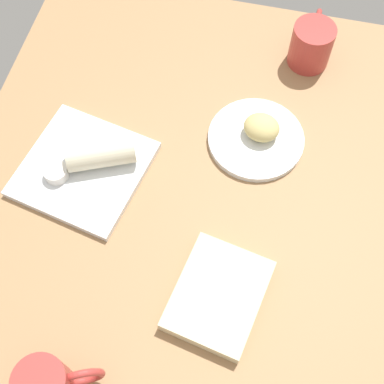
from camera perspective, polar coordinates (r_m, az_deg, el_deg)
dining_table at (r=108.60cm, az=-1.01°, el=-1.09°), size 110.00×90.00×4.00cm
round_plate at (r=113.62cm, az=6.71°, el=5.55°), size 19.86×19.86×1.40cm
scone_pastry at (r=111.75cm, az=7.32°, el=6.74°), size 7.37×8.12×4.54cm
square_plate at (r=111.14cm, az=-11.32°, el=2.38°), size 27.55×27.55×1.60cm
sauce_cup at (r=109.57cm, az=-14.10°, el=2.01°), size 4.77×4.77×2.28cm
breakfast_wrap at (r=108.03cm, az=-9.55°, el=4.09°), size 10.71×14.57×5.91cm
book_stack at (r=97.95cm, az=2.78°, el=-10.78°), size 21.20×18.07×3.10cm
second_mug at (r=125.66cm, az=12.44°, el=14.96°), size 14.39×9.15×9.95cm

